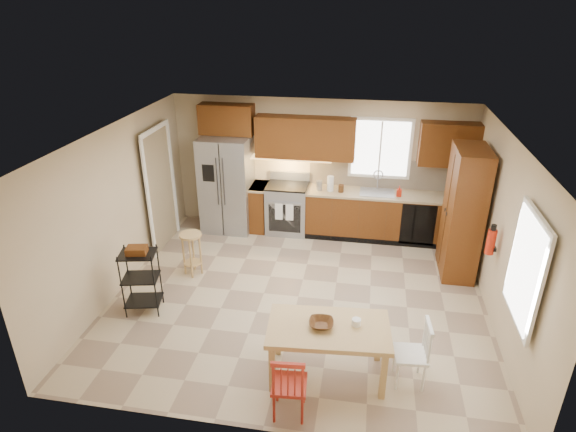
# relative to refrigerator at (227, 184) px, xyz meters

# --- Properties ---
(floor) EXTENTS (5.50, 5.50, 0.00)m
(floor) POSITION_rel_refrigerator_xyz_m (1.70, -2.12, -0.91)
(floor) COLOR tan
(floor) RESTS_ON ground
(ceiling) EXTENTS (5.50, 5.00, 0.02)m
(ceiling) POSITION_rel_refrigerator_xyz_m (1.70, -2.12, 1.59)
(ceiling) COLOR silver
(ceiling) RESTS_ON ground
(wall_back) EXTENTS (5.50, 0.02, 2.50)m
(wall_back) POSITION_rel_refrigerator_xyz_m (1.70, 0.38, 0.34)
(wall_back) COLOR #CCB793
(wall_back) RESTS_ON ground
(wall_front) EXTENTS (5.50, 0.02, 2.50)m
(wall_front) POSITION_rel_refrigerator_xyz_m (1.70, -4.62, 0.34)
(wall_front) COLOR #CCB793
(wall_front) RESTS_ON ground
(wall_left) EXTENTS (0.02, 5.00, 2.50)m
(wall_left) POSITION_rel_refrigerator_xyz_m (-1.05, -2.12, 0.34)
(wall_left) COLOR #CCB793
(wall_left) RESTS_ON ground
(wall_right) EXTENTS (0.02, 5.00, 2.50)m
(wall_right) POSITION_rel_refrigerator_xyz_m (4.45, -2.12, 0.34)
(wall_right) COLOR #CCB793
(wall_right) RESTS_ON ground
(refrigerator) EXTENTS (0.92, 0.75, 1.82)m
(refrigerator) POSITION_rel_refrigerator_xyz_m (0.00, 0.00, 0.00)
(refrigerator) COLOR gray
(refrigerator) RESTS_ON floor
(range_stove) EXTENTS (0.76, 0.63, 0.92)m
(range_stove) POSITION_rel_refrigerator_xyz_m (1.15, 0.06, -0.45)
(range_stove) COLOR gray
(range_stove) RESTS_ON floor
(base_cabinet_narrow) EXTENTS (0.30, 0.60, 0.90)m
(base_cabinet_narrow) POSITION_rel_refrigerator_xyz_m (0.60, 0.08, -0.46)
(base_cabinet_narrow) COLOR #582F10
(base_cabinet_narrow) RESTS_ON floor
(base_cabinet_run) EXTENTS (2.92, 0.60, 0.90)m
(base_cabinet_run) POSITION_rel_refrigerator_xyz_m (2.99, 0.08, -0.46)
(base_cabinet_run) COLOR #582F10
(base_cabinet_run) RESTS_ON floor
(dishwasher) EXTENTS (0.60, 0.02, 0.78)m
(dishwasher) POSITION_rel_refrigerator_xyz_m (3.55, -0.22, -0.46)
(dishwasher) COLOR black
(dishwasher) RESTS_ON floor
(backsplash) EXTENTS (2.92, 0.03, 0.55)m
(backsplash) POSITION_rel_refrigerator_xyz_m (2.99, 0.36, 0.27)
(backsplash) COLOR beige
(backsplash) RESTS_ON wall_back
(upper_over_fridge) EXTENTS (1.00, 0.35, 0.55)m
(upper_over_fridge) POSITION_rel_refrigerator_xyz_m (0.00, 0.20, 1.19)
(upper_over_fridge) COLOR #5C320F
(upper_over_fridge) RESTS_ON wall_back
(upper_left_block) EXTENTS (1.80, 0.35, 0.75)m
(upper_left_block) POSITION_rel_refrigerator_xyz_m (1.45, 0.20, 0.92)
(upper_left_block) COLOR #5C320F
(upper_left_block) RESTS_ON wall_back
(upper_right_block) EXTENTS (1.00, 0.35, 0.75)m
(upper_right_block) POSITION_rel_refrigerator_xyz_m (3.95, 0.20, 0.92)
(upper_right_block) COLOR #5C320F
(upper_right_block) RESTS_ON wall_back
(window_back) EXTENTS (1.12, 0.04, 1.12)m
(window_back) POSITION_rel_refrigerator_xyz_m (2.80, 0.35, 0.74)
(window_back) COLOR white
(window_back) RESTS_ON wall_back
(sink) EXTENTS (0.62, 0.46, 0.16)m
(sink) POSITION_rel_refrigerator_xyz_m (2.80, 0.08, -0.05)
(sink) COLOR gray
(sink) RESTS_ON base_cabinet_run
(undercab_glow) EXTENTS (1.60, 0.30, 0.01)m
(undercab_glow) POSITION_rel_refrigerator_xyz_m (1.15, 0.17, 0.52)
(undercab_glow) COLOR #FFBF66
(undercab_glow) RESTS_ON wall_back
(soap_bottle) EXTENTS (0.09, 0.09, 0.19)m
(soap_bottle) POSITION_rel_refrigerator_xyz_m (3.18, -0.02, 0.09)
(soap_bottle) COLOR #B41F0C
(soap_bottle) RESTS_ON base_cabinet_run
(paper_towel) EXTENTS (0.12, 0.12, 0.28)m
(paper_towel) POSITION_rel_refrigerator_xyz_m (1.95, 0.03, 0.13)
(paper_towel) COLOR white
(paper_towel) RESTS_ON base_cabinet_run
(canister_steel) EXTENTS (0.11, 0.11, 0.18)m
(canister_steel) POSITION_rel_refrigerator_xyz_m (1.75, 0.03, 0.08)
(canister_steel) COLOR gray
(canister_steel) RESTS_ON base_cabinet_run
(canister_wood) EXTENTS (0.10, 0.10, 0.14)m
(canister_wood) POSITION_rel_refrigerator_xyz_m (2.15, -0.00, 0.06)
(canister_wood) COLOR #533316
(canister_wood) RESTS_ON base_cabinet_run
(pantry) EXTENTS (0.50, 0.95, 2.10)m
(pantry) POSITION_rel_refrigerator_xyz_m (4.13, -0.93, 0.14)
(pantry) COLOR #582F10
(pantry) RESTS_ON floor
(fire_extinguisher) EXTENTS (0.12, 0.12, 0.36)m
(fire_extinguisher) POSITION_rel_refrigerator_xyz_m (4.33, -1.98, 0.19)
(fire_extinguisher) COLOR #B41F0C
(fire_extinguisher) RESTS_ON wall_right
(window_right) EXTENTS (0.04, 1.02, 1.32)m
(window_right) POSITION_rel_refrigerator_xyz_m (4.38, -3.27, 0.54)
(window_right) COLOR white
(window_right) RESTS_ON wall_right
(doorway) EXTENTS (0.04, 0.95, 2.10)m
(doorway) POSITION_rel_refrigerator_xyz_m (-0.97, -0.82, 0.14)
(doorway) COLOR #8C7A59
(doorway) RESTS_ON wall_left
(dining_table) EXTENTS (1.47, 0.91, 0.69)m
(dining_table) POSITION_rel_refrigerator_xyz_m (2.28, -3.68, -0.57)
(dining_table) COLOR tan
(dining_table) RESTS_ON floor
(chair_red) EXTENTS (0.42, 0.42, 0.83)m
(chair_red) POSITION_rel_refrigerator_xyz_m (1.93, -4.33, -0.50)
(chair_red) COLOR #A72819
(chair_red) RESTS_ON floor
(chair_white) EXTENTS (0.42, 0.42, 0.83)m
(chair_white) POSITION_rel_refrigerator_xyz_m (3.23, -3.63, -0.50)
(chair_white) COLOR white
(chair_white) RESTS_ON floor
(table_bowl) EXTENTS (0.31, 0.31, 0.07)m
(table_bowl) POSITION_rel_refrigerator_xyz_m (2.20, -3.68, -0.21)
(table_bowl) COLOR #533316
(table_bowl) RESTS_ON dining_table
(table_jar) EXTENTS (0.10, 0.10, 0.11)m
(table_jar) POSITION_rel_refrigerator_xyz_m (2.59, -3.59, -0.19)
(table_jar) COLOR white
(table_jar) RESTS_ON dining_table
(bar_stool) EXTENTS (0.40, 0.40, 0.73)m
(bar_stool) POSITION_rel_refrigerator_xyz_m (-0.10, -1.76, -0.54)
(bar_stool) COLOR tan
(bar_stool) RESTS_ON floor
(utility_cart) EXTENTS (0.56, 0.47, 0.98)m
(utility_cart) POSITION_rel_refrigerator_xyz_m (-0.44, -2.83, -0.42)
(utility_cart) COLOR black
(utility_cart) RESTS_ON floor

